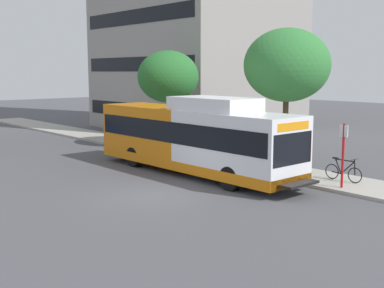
{
  "coord_description": "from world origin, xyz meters",
  "views": [
    {
      "loc": [
        -11.36,
        -14.98,
        4.78
      ],
      "look_at": [
        2.9,
        1.22,
        1.6
      ],
      "focal_mm": 46.19,
      "sensor_mm": 36.0,
      "label": 1
    }
  ],
  "objects_px": {
    "bus_stop_sign_pole": "(343,151)",
    "bicycle_parked": "(343,171)",
    "street_tree_near_stop": "(287,65)",
    "street_tree_mid_block": "(168,77)",
    "transit_bus": "(193,138)"
  },
  "relations": [
    {
      "from": "transit_bus",
      "to": "bus_stop_sign_pole",
      "type": "relative_size",
      "value": 4.71
    },
    {
      "from": "transit_bus",
      "to": "street_tree_near_stop",
      "type": "height_order",
      "value": "street_tree_near_stop"
    },
    {
      "from": "street_tree_near_stop",
      "to": "street_tree_mid_block",
      "type": "bearing_deg",
      "value": 91.53
    },
    {
      "from": "transit_bus",
      "to": "street_tree_mid_block",
      "type": "distance_m",
      "value": 8.63
    },
    {
      "from": "bicycle_parked",
      "to": "street_tree_mid_block",
      "type": "bearing_deg",
      "value": 86.43
    },
    {
      "from": "street_tree_near_stop",
      "to": "street_tree_mid_block",
      "type": "height_order",
      "value": "street_tree_near_stop"
    },
    {
      "from": "street_tree_mid_block",
      "to": "bicycle_parked",
      "type": "bearing_deg",
      "value": -93.57
    },
    {
      "from": "bus_stop_sign_pole",
      "to": "bicycle_parked",
      "type": "bearing_deg",
      "value": 29.26
    },
    {
      "from": "bicycle_parked",
      "to": "street_tree_mid_block",
      "type": "xyz_separation_m",
      "value": [
        0.81,
        12.95,
        3.89
      ]
    },
    {
      "from": "bus_stop_sign_pole",
      "to": "bicycle_parked",
      "type": "distance_m",
      "value": 1.69
    },
    {
      "from": "bicycle_parked",
      "to": "street_tree_near_stop",
      "type": "height_order",
      "value": "street_tree_near_stop"
    },
    {
      "from": "street_tree_mid_block",
      "to": "street_tree_near_stop",
      "type": "bearing_deg",
      "value": -88.47
    },
    {
      "from": "bus_stop_sign_pole",
      "to": "street_tree_near_stop",
      "type": "bearing_deg",
      "value": 64.75
    },
    {
      "from": "transit_bus",
      "to": "street_tree_mid_block",
      "type": "xyz_separation_m",
      "value": [
        4.14,
        7.06,
        2.74
      ]
    },
    {
      "from": "bus_stop_sign_pole",
      "to": "bicycle_parked",
      "type": "xyz_separation_m",
      "value": [
        1.12,
        0.63,
        -1.09
      ]
    }
  ]
}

